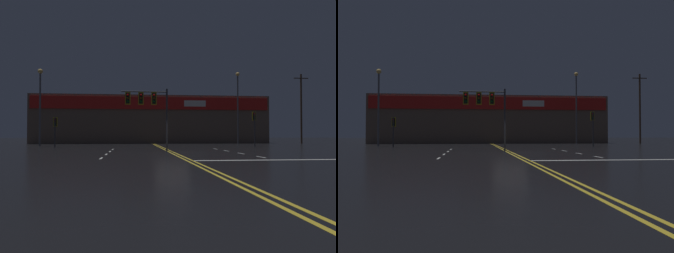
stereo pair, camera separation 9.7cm
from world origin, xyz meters
TOP-DOWN VIEW (x-y plane):
  - ground_plane at (0.00, 0.00)m, footprint 200.00×200.00m
  - road_markings at (0.87, -1.42)m, footprint 13.93×60.00m
  - traffic_signal_median at (-1.81, 1.69)m, footprint 3.68×0.36m
  - traffic_signal_corner_northwest at (-10.96, 10.93)m, footprint 0.42×0.36m
  - traffic_signal_corner_northeast at (10.59, 11.03)m, footprint 0.42×0.36m
  - streetlight_median_approach at (11.95, 20.91)m, footprint 0.56×0.56m
  - streetlight_far_left at (-13.46, 14.42)m, footprint 0.56×0.56m
  - building_backdrop at (0.00, 28.09)m, footprint 35.10×10.23m
  - utility_pole_row at (-2.27, 21.28)m, footprint 45.83×0.26m

SIDE VIEW (x-z plane):
  - ground_plane at x=0.00m, z-range 0.00..0.00m
  - road_markings at x=0.87m, z-range 0.00..0.01m
  - traffic_signal_corner_northwest at x=-10.96m, z-range 0.73..3.86m
  - traffic_signal_corner_northeast at x=10.59m, z-range 0.91..4.80m
  - building_backdrop at x=0.00m, z-range 0.01..7.12m
  - traffic_signal_median at x=-1.81m, z-range 1.38..6.36m
  - streetlight_far_left at x=-13.46m, z-range 1.28..10.12m
  - utility_pole_row at x=-2.27m, z-range -0.31..12.15m
  - streetlight_median_approach at x=11.95m, z-range 1.34..11.54m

